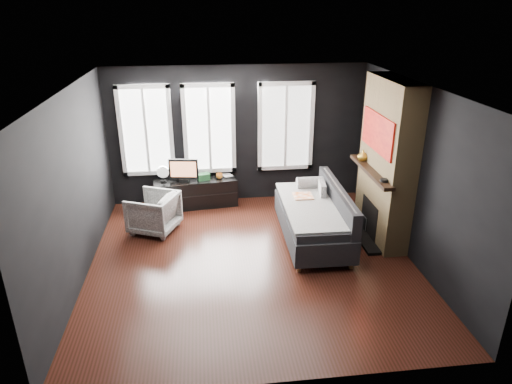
{
  "coord_description": "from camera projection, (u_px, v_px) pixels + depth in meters",
  "views": [
    {
      "loc": [
        -0.68,
        -6.17,
        3.79
      ],
      "look_at": [
        0.1,
        0.3,
        1.05
      ],
      "focal_mm": 32.0,
      "sensor_mm": 36.0,
      "label": 1
    }
  ],
  "objects": [
    {
      "name": "book",
      "position": [
        223.0,
        171.0,
        9.06
      ],
      "size": [
        0.17,
        0.07,
        0.23
      ],
      "primitive_type": "imported",
      "rotation": [
        0.0,
        0.0,
        0.33
      ],
      "color": "tan",
      "rests_on": "media_console"
    },
    {
      "name": "armchair",
      "position": [
        153.0,
        211.0,
        8.0
      ],
      "size": [
        0.94,
        0.96,
        0.77
      ],
      "primitive_type": "imported",
      "rotation": [
        0.0,
        0.0,
        -1.98
      ],
      "color": "silver",
      "rests_on": "floor"
    },
    {
      "name": "mantel_vase",
      "position": [
        363.0,
        156.0,
        7.86
      ],
      "size": [
        0.23,
        0.24,
        0.18
      ],
      "primitive_type": "imported",
      "rotation": [
        0.0,
        0.0,
        -0.28
      ],
      "color": "yellow",
      "rests_on": "fireplace"
    },
    {
      "name": "mantel_clock",
      "position": [
        384.0,
        180.0,
        6.97
      ],
      "size": [
        0.14,
        0.14,
        0.04
      ],
      "primitive_type": "cylinder",
      "rotation": [
        0.0,
        0.0,
        0.19
      ],
      "color": "black",
      "rests_on": "fireplace"
    },
    {
      "name": "wall_right",
      "position": [
        415.0,
        174.0,
        6.94
      ],
      "size": [
        0.02,
        5.0,
        2.7
      ],
      "primitive_type": "cube",
      "color": "black",
      "rests_on": "ground"
    },
    {
      "name": "wall_back",
      "position": [
        238.0,
        135.0,
        8.95
      ],
      "size": [
        5.0,
        0.02,
        2.7
      ],
      "primitive_type": "cube",
      "color": "black",
      "rests_on": "ground"
    },
    {
      "name": "storage_box",
      "position": [
        204.0,
        177.0,
        8.9
      ],
      "size": [
        0.26,
        0.2,
        0.13
      ],
      "primitive_type": "cube",
      "rotation": [
        0.0,
        0.0,
        0.24
      ],
      "color": "#276534",
      "rests_on": "media_console"
    },
    {
      "name": "desk_fan",
      "position": [
        163.0,
        174.0,
        8.75
      ],
      "size": [
        0.25,
        0.25,
        0.33
      ],
      "primitive_type": null,
      "rotation": [
        0.0,
        0.0,
        -0.08
      ],
      "color": "#A2A2A2",
      "rests_on": "media_console"
    },
    {
      "name": "monitor",
      "position": [
        184.0,
        169.0,
        8.75
      ],
      "size": [
        0.59,
        0.2,
        0.51
      ],
      "primitive_type": null,
      "rotation": [
        0.0,
        0.0,
        -0.14
      ],
      "color": "black",
      "rests_on": "media_console"
    },
    {
      "name": "sofa",
      "position": [
        313.0,
        214.0,
        7.68
      ],
      "size": [
        1.14,
        2.21,
        0.94
      ],
      "primitive_type": null,
      "rotation": [
        0.0,
        0.0,
        -0.02
      ],
      "color": "#242527",
      "rests_on": "floor"
    },
    {
      "name": "media_console",
      "position": [
        196.0,
        193.0,
        9.03
      ],
      "size": [
        1.65,
        0.68,
        0.55
      ],
      "primitive_type": null,
      "rotation": [
        0.0,
        0.0,
        0.12
      ],
      "color": "black",
      "rests_on": "floor"
    },
    {
      "name": "floor",
      "position": [
        252.0,
        261.0,
        7.19
      ],
      "size": [
        5.0,
        5.0,
        0.0
      ],
      "primitive_type": "plane",
      "color": "black",
      "rests_on": "ground"
    },
    {
      "name": "stripe_pillow",
      "position": [
        322.0,
        193.0,
        7.99
      ],
      "size": [
        0.14,
        0.39,
        0.39
      ],
      "primitive_type": "cube",
      "rotation": [
        0.0,
        0.0,
        -0.12
      ],
      "color": "gray",
      "rests_on": "sofa"
    },
    {
      "name": "wall_left",
      "position": [
        75.0,
        189.0,
        6.39
      ],
      "size": [
        0.02,
        5.0,
        2.7
      ],
      "primitive_type": "cube",
      "color": "black",
      "rests_on": "ground"
    },
    {
      "name": "windows",
      "position": [
        213.0,
        83.0,
        8.47
      ],
      "size": [
        4.0,
        0.16,
        1.76
      ],
      "primitive_type": null,
      "color": "white",
      "rests_on": "wall_back"
    },
    {
      "name": "ceiling",
      "position": [
        251.0,
        88.0,
        6.14
      ],
      "size": [
        5.0,
        5.0,
        0.0
      ],
      "primitive_type": "plane",
      "color": "white",
      "rests_on": "ground"
    },
    {
      "name": "fireplace",
      "position": [
        387.0,
        162.0,
        7.47
      ],
      "size": [
        0.7,
        1.62,
        2.7
      ],
      "primitive_type": null,
      "color": "#93724C",
      "rests_on": "floor"
    },
    {
      "name": "mug",
      "position": [
        219.0,
        175.0,
        8.96
      ],
      "size": [
        0.15,
        0.13,
        0.13
      ],
      "primitive_type": "imported",
      "rotation": [
        0.0,
        0.0,
        0.18
      ],
      "color": "orange",
      "rests_on": "media_console"
    }
  ]
}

